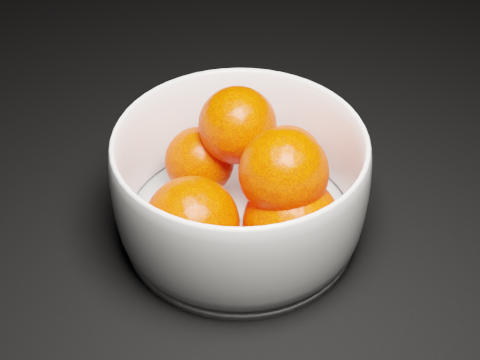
# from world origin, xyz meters

# --- Properties ---
(ground) EXTENTS (3.00, 3.00, 0.00)m
(ground) POSITION_xyz_m (0.00, 0.00, 0.00)
(ground) COLOR black
(ground) RESTS_ON ground
(bowl) EXTENTS (0.22, 0.22, 0.11)m
(bowl) POSITION_xyz_m (0.25, -0.25, 0.05)
(bowl) COLOR white
(bowl) RESTS_ON ground
(orange_pile) EXTENTS (0.16, 0.16, 0.12)m
(orange_pile) POSITION_xyz_m (0.26, -0.26, 0.06)
(orange_pile) COLOR #FF2C00
(orange_pile) RESTS_ON bowl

